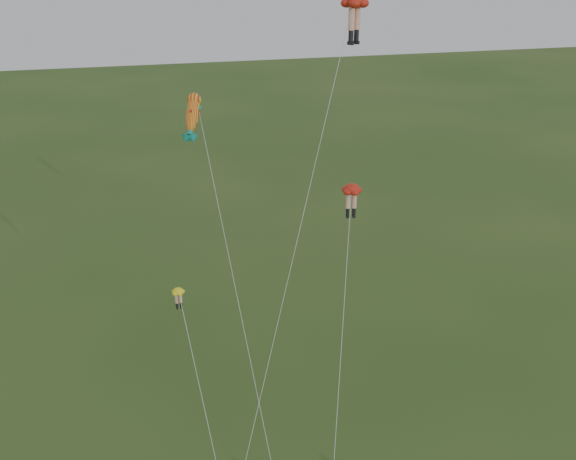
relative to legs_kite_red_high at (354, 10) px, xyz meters
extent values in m
ellipsoid|color=red|center=(0.11, 0.10, 0.51)|extent=(2.26, 2.26, 0.83)
cylinder|color=#FBB094|center=(-0.11, -0.03, -0.47)|extent=(0.37, 0.37, 1.26)
cylinder|color=black|center=(-0.11, -0.03, -1.42)|extent=(0.29, 0.29, 0.63)
cube|color=black|center=(-0.11, -0.03, -1.82)|extent=(0.36, 0.42, 0.18)
cylinder|color=#FBB094|center=(0.33, 0.22, -0.47)|extent=(0.37, 0.37, 1.26)
cylinder|color=black|center=(0.33, 0.22, -1.42)|extent=(0.29, 0.29, 0.63)
cube|color=black|center=(0.33, 0.22, -1.82)|extent=(0.36, 0.42, 0.18)
cylinder|color=silver|center=(-4.33, -4.04, -11.49)|extent=(8.92, 8.31, 24.81)
ellipsoid|color=red|center=(-0.43, -1.94, -10.03)|extent=(1.44, 1.44, 0.63)
cylinder|color=#FBB094|center=(-0.62, -1.91, -10.78)|extent=(0.28, 0.28, 0.97)
cylinder|color=black|center=(-0.62, -1.91, -11.51)|extent=(0.22, 0.22, 0.48)
cube|color=black|center=(-0.62, -1.91, -11.82)|extent=(0.20, 0.30, 0.14)
cylinder|color=#FBB094|center=(-0.24, -1.97, -10.78)|extent=(0.28, 0.28, 0.97)
cylinder|color=black|center=(-0.24, -1.97, -11.51)|extent=(0.22, 0.22, 0.48)
cube|color=black|center=(-0.24, -1.97, -11.82)|extent=(0.20, 0.30, 0.14)
cylinder|color=silver|center=(-2.08, -5.59, -16.81)|extent=(3.34, 7.33, 14.18)
ellipsoid|color=yellow|center=(-11.23, -2.62, -15.05)|extent=(0.81, 0.81, 0.40)
cylinder|color=#FBB094|center=(-11.35, -2.62, -15.51)|extent=(0.18, 0.18, 0.60)
cylinder|color=black|center=(-11.35, -2.62, -15.97)|extent=(0.14, 0.14, 0.30)
cube|color=black|center=(-11.35, -2.62, -16.16)|extent=(0.10, 0.18, 0.09)
cylinder|color=#FBB094|center=(-11.11, -2.62, -15.51)|extent=(0.18, 0.18, 0.60)
cylinder|color=black|center=(-11.11, -2.62, -15.97)|extent=(0.14, 0.14, 0.30)
cube|color=black|center=(-11.11, -2.62, -16.16)|extent=(0.10, 0.18, 0.09)
cylinder|color=silver|center=(-10.74, -6.70, -19.37)|extent=(1.01, 8.19, 9.05)
ellipsoid|color=gold|center=(-9.09, 2.72, -5.89)|extent=(1.73, 2.59, 2.63)
sphere|color=gold|center=(-9.09, 2.72, -5.89)|extent=(1.30, 1.51, 1.27)
cone|color=#148578|center=(-9.09, 2.72, -5.89)|extent=(1.10, 1.39, 1.18)
cone|color=#148578|center=(-9.09, 2.72, -5.89)|extent=(1.10, 1.39, 1.18)
cone|color=#148578|center=(-9.09, 2.72, -5.89)|extent=(0.62, 0.78, 0.66)
cone|color=#148578|center=(-9.09, 2.72, -5.89)|extent=(0.62, 0.78, 0.66)
cone|color=#B21215|center=(-9.09, 2.72, -5.89)|extent=(0.65, 0.78, 0.66)
cylinder|color=silver|center=(-8.16, -3.08, -14.89)|extent=(1.90, 11.63, 18.01)
camera|label=1|loc=(-13.94, -35.83, 2.87)|focal=40.00mm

